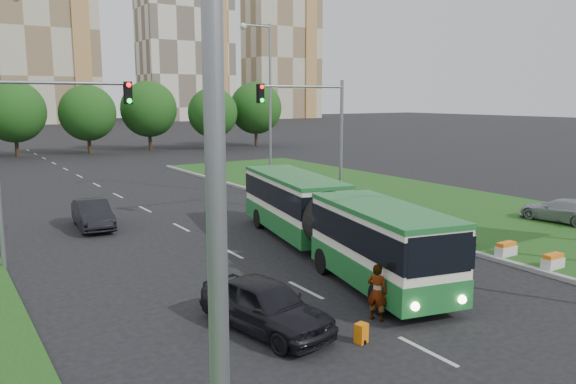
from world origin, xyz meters
TOP-DOWN VIEW (x-y plane):
  - ground at (0.00, 0.00)m, footprint 360.00×360.00m
  - grass_median at (13.00, 8.00)m, footprint 14.00×60.00m
  - median_kerb at (6.05, 8.00)m, footprint 0.30×60.00m
  - lane_markings at (-3.00, 20.00)m, footprint 0.20×100.00m
  - flower_planters at (6.70, 1.90)m, footprint 1.10×20.30m
  - traffic_mast_median at (4.78, 10.00)m, footprint 5.76×0.32m
  - traffic_mast_left at (-10.38, 9.00)m, footprint 5.76×0.32m
  - street_lamps at (-3.00, 10.00)m, footprint 36.00×60.00m
  - tree_line at (10.00, 55.00)m, footprint 120.00×8.00m
  - apartment_tower_ceast at (15.00, 150.00)m, footprint 25.00×15.00m
  - apartment_tower_east at (55.00, 150.00)m, footprint 27.00×15.00m
  - midrise_east at (90.00, 150.00)m, footprint 24.00×14.00m
  - articulated_bus at (0.17, 3.24)m, footprint 2.60×16.65m
  - car_left_near at (-6.08, -2.33)m, footprint 2.80×5.01m
  - car_left_far at (-7.06, 14.44)m, footprint 1.94×4.75m
  - car_median at (15.16, 1.26)m, footprint 2.29×4.67m
  - pedestrian at (-2.68, -3.53)m, footprint 0.68×0.80m
  - shopping_trolley at (-4.19, -4.57)m, footprint 0.34×0.36m

SIDE VIEW (x-z plane):
  - ground at x=0.00m, z-range 0.00..0.00m
  - lane_markings at x=-3.00m, z-range -0.01..0.01m
  - grass_median at x=13.00m, z-range 0.00..0.15m
  - median_kerb at x=6.05m, z-range 0.00..0.18m
  - shopping_trolley at x=-4.19m, z-range 0.00..0.58m
  - flower_planters at x=6.70m, z-range 0.15..0.75m
  - car_left_far at x=-7.06m, z-range 0.00..1.53m
  - car_median at x=15.16m, z-range 0.15..1.46m
  - car_left_near at x=-6.08m, z-range 0.00..1.61m
  - pedestrian at x=-2.68m, z-range 0.00..1.85m
  - articulated_bus at x=0.17m, z-range 0.31..3.05m
  - tree_line at x=10.00m, z-range 0.00..9.00m
  - traffic_mast_median at x=4.78m, z-range 1.35..9.35m
  - traffic_mast_left at x=-10.38m, z-range 1.35..9.35m
  - street_lamps at x=-3.00m, z-range 0.00..12.00m
  - midrise_east at x=90.00m, z-range 0.00..40.00m
  - apartment_tower_east at x=55.00m, z-range 0.00..47.00m
  - apartment_tower_ceast at x=15.00m, z-range 0.00..50.00m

